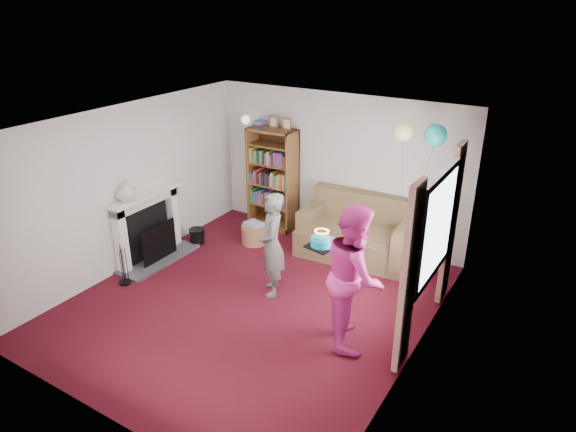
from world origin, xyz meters
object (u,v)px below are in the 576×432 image
Objects in this scene: sofa at (359,234)px; person_striped at (272,245)px; birthday_cake at (321,242)px; bookcase at (274,180)px; person_magenta at (354,275)px.

person_striped is at bearing -112.74° from sofa.
birthday_cake is at bearing 41.68° from person_striped.
sofa is 1.85m from person_striped.
sofa is (1.79, -0.23, -0.53)m from bookcase.
bookcase is at bearing 179.42° from person_striped.
birthday_cake is at bearing 45.62° from person_magenta.
person_striped reaches higher than sofa.
person_magenta is 5.58× the size of birthday_cake.
person_magenta is at bearing -41.41° from bookcase.
birthday_cake is at bearing -85.00° from sofa.
bookcase is at bearing 134.13° from birthday_cake.
birthday_cake is (0.33, -1.96, 0.77)m from sofa.
person_striped is at bearing 45.75° from person_magenta.
sofa is 1.23× the size of person_striped.
birthday_cake is (2.12, -2.18, 0.24)m from bookcase.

